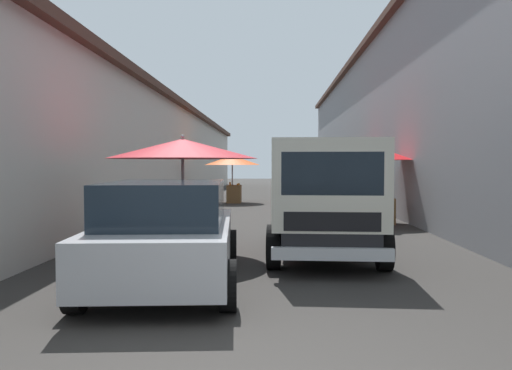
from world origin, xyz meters
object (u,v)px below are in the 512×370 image
Objects in this scene: delivery_truck at (326,202)px; vendor_by_crates at (380,193)px; fruit_stall_near_left at (183,160)px; fruit_stall_far_left at (338,165)px; vendor_in_shade at (316,195)px; fruit_stall_mid_lane at (373,163)px; hatchback_car at (167,233)px; fruit_stall_near_right at (233,165)px.

delivery_truck reaches higher than vendor_by_crates.
vendor_by_crates is at bearing -48.81° from fruit_stall_near_left.
fruit_stall_near_left is 2.76m from delivery_truck.
fruit_stall_far_left reaches higher than vendor_in_shade.
fruit_stall_near_left is at bearing 139.79° from fruit_stall_mid_lane.
delivery_truck is at bearing -52.75° from hatchback_car.
fruit_stall_near_left is 1.12× the size of fruit_stall_near_right.
vendor_in_shade is (3.41, -0.12, -0.08)m from delivery_truck.
hatchback_car is at bearing 146.04° from vendor_by_crates.
fruit_stall_near_left is at bearing 157.42° from fruit_stall_far_left.
vendor_by_crates is (-1.50, 0.11, -0.80)m from fruit_stall_mid_lane.
fruit_stall_mid_lane is at bearing -29.16° from hatchback_car.
fruit_stall_mid_lane is 1.70m from vendor_by_crates.
fruit_stall_near_right is at bearing 0.57° from fruit_stall_near_left.
delivery_truck is (-13.78, -2.73, -0.65)m from fruit_stall_near_right.
fruit_stall_near_right is 1.53× the size of vendor_by_crates.
hatchback_car is (-2.42, -0.21, -1.04)m from fruit_stall_near_left.
fruit_stall_mid_lane is 0.95× the size of fruit_stall_near_right.
fruit_stall_mid_lane is 6.37m from delivery_truck.
fruit_stall_near_right is 0.62× the size of hatchback_car.
vendor_by_crates is at bearing -176.95° from fruit_stall_far_left.
delivery_truck is (1.81, -2.39, 0.30)m from hatchback_car.
vendor_by_crates is at bearing 175.97° from fruit_stall_mid_lane.
fruit_stall_near_left reaches higher than vendor_in_shade.
vendor_by_crates is at bearing -22.56° from delivery_truck.
fruit_stall_near_left reaches higher than fruit_stall_far_left.
hatchback_car is 3.01m from delivery_truck.
vendor_in_shade is (-10.38, -2.84, -0.72)m from fruit_stall_near_right.
vendor_by_crates is 0.98× the size of vendor_in_shade.
fruit_stall_mid_lane is 9.02m from hatchback_car.
fruit_stall_far_left is at bearing -17.64° from hatchback_car.
fruit_stall_mid_lane is at bearing -148.80° from fruit_stall_near_right.
fruit_stall_near_right reaches higher than hatchback_car.
hatchback_car is (-15.60, -0.34, -0.95)m from fruit_stall_near_right.
hatchback_car is at bearing -175.06° from fruit_stall_near_left.
fruit_stall_far_left is 1.53× the size of vendor_by_crates.
hatchback_car is at bearing 150.84° from fruit_stall_mid_lane.
fruit_stall_near_left is at bearing 76.95° from delivery_truck.
fruit_stall_mid_lane is at bearing -174.63° from fruit_stall_far_left.
vendor_in_shade is at bearing -25.63° from hatchback_car.
fruit_stall_near_left is 13.18m from fruit_stall_near_right.
fruit_stall_near_right is at bearing 26.39° from vendor_by_crates.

